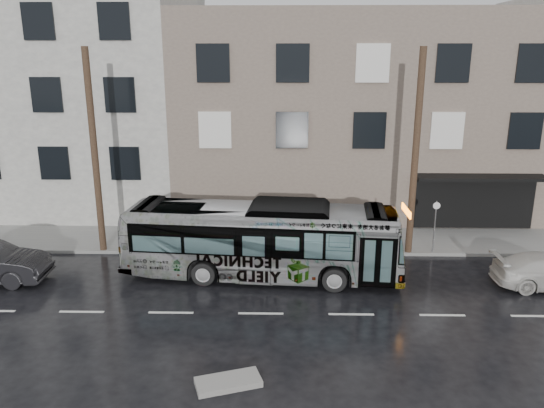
{
  "coord_description": "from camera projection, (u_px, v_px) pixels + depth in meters",
  "views": [
    {
      "loc": [
        0.73,
        -19.44,
        8.94
      ],
      "look_at": [
        0.3,
        2.5,
        2.6
      ],
      "focal_mm": 35.0,
      "sensor_mm": 36.0,
      "label": 1
    }
  ],
  "objects": [
    {
      "name": "bus",
      "position": [
        262.0,
        240.0,
        21.48
      ],
      "size": [
        11.46,
        3.67,
        3.14
      ],
      "primitive_type": "imported",
      "rotation": [
        0.0,
        0.0,
        1.48
      ],
      "color": "#B2B2B2",
      "rests_on": "ground"
    },
    {
      "name": "utility_pole_front",
      "position": [
        415.0,
        154.0,
        22.92
      ],
      "size": [
        0.3,
        0.3,
        9.0
      ],
      "primitive_type": "cylinder",
      "color": "#4C3726",
      "rests_on": "sidewalk"
    },
    {
      "name": "slush_pile",
      "position": [
        228.0,
        382.0,
        14.73
      ],
      "size": [
        1.96,
        1.33,
        0.18
      ],
      "primitive_type": "cube",
      "rotation": [
        0.0,
        0.0,
        0.32
      ],
      "color": "#9B9793",
      "rests_on": "ground"
    },
    {
      "name": "sidewalk",
      "position": [
        267.0,
        240.0,
        25.85
      ],
      "size": [
        90.0,
        3.6,
        0.15
      ],
      "primitive_type": "cube",
      "color": "gray",
      "rests_on": "ground"
    },
    {
      "name": "utility_pole_rear",
      "position": [
        95.0,
        153.0,
        23.19
      ],
      "size": [
        0.3,
        0.3,
        9.0
      ],
      "primitive_type": "cylinder",
      "color": "#4C3726",
      "rests_on": "sidewalk"
    },
    {
      "name": "ground",
      "position": [
        263.0,
        284.0,
        21.17
      ],
      "size": [
        120.0,
        120.0,
        0.0
      ],
      "primitive_type": "plane",
      "color": "black",
      "rests_on": "ground"
    },
    {
      "name": "building_taupe",
      "position": [
        354.0,
        111.0,
        31.74
      ],
      "size": [
        20.0,
        12.0,
        11.0
      ],
      "primitive_type": "cube",
      "color": "gray",
      "rests_on": "ground"
    },
    {
      "name": "sign_post",
      "position": [
        434.0,
        227.0,
        23.82
      ],
      "size": [
        0.06,
        0.06,
        2.4
      ],
      "primitive_type": "cylinder",
      "color": "slate",
      "rests_on": "sidewalk"
    }
  ]
}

